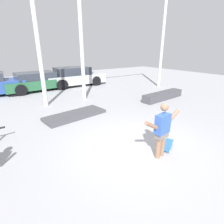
{
  "coord_description": "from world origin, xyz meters",
  "views": [
    {
      "loc": [
        -3.22,
        -3.22,
        2.77
      ],
      "look_at": [
        0.07,
        1.47,
        0.68
      ],
      "focal_mm": 28.0,
      "sensor_mm": 36.0,
      "label": 1
    }
  ],
  "objects_px": {
    "grind_box": "(163,96)",
    "skateboard": "(168,145)",
    "parked_car_silver": "(74,77)",
    "skateboarder": "(162,129)",
    "parked_car_green": "(38,81)",
    "manual_pad": "(75,115)"
  },
  "relations": [
    {
      "from": "grind_box",
      "to": "skateboard",
      "type": "bearing_deg",
      "value": -138.64
    },
    {
      "from": "parked_car_silver",
      "to": "skateboarder",
      "type": "bearing_deg",
      "value": -100.76
    },
    {
      "from": "parked_car_green",
      "to": "parked_car_silver",
      "type": "xyz_separation_m",
      "value": [
        2.71,
        0.04,
        0.07
      ]
    },
    {
      "from": "manual_pad",
      "to": "parked_car_silver",
      "type": "xyz_separation_m",
      "value": [
        2.7,
        6.18,
        0.63
      ]
    },
    {
      "from": "parked_car_green",
      "to": "skateboard",
      "type": "bearing_deg",
      "value": -86.61
    },
    {
      "from": "parked_car_silver",
      "to": "parked_car_green",
      "type": "bearing_deg",
      "value": -178.72
    },
    {
      "from": "skateboarder",
      "to": "skateboard",
      "type": "height_order",
      "value": "skateboarder"
    },
    {
      "from": "grind_box",
      "to": "manual_pad",
      "type": "relative_size",
      "value": 1.13
    },
    {
      "from": "parked_car_silver",
      "to": "manual_pad",
      "type": "bearing_deg",
      "value": -113.1
    },
    {
      "from": "manual_pad",
      "to": "grind_box",
      "type": "bearing_deg",
      "value": -3.88
    },
    {
      "from": "grind_box",
      "to": "parked_car_green",
      "type": "xyz_separation_m",
      "value": [
        -5.28,
        6.5,
        0.42
      ]
    },
    {
      "from": "manual_pad",
      "to": "parked_car_silver",
      "type": "relative_size",
      "value": 0.58
    },
    {
      "from": "grind_box",
      "to": "parked_car_green",
      "type": "height_order",
      "value": "parked_car_green"
    },
    {
      "from": "skateboard",
      "to": "parked_car_green",
      "type": "xyz_separation_m",
      "value": [
        -1.24,
        10.06,
        0.56
      ]
    },
    {
      "from": "parked_car_silver",
      "to": "skateboard",
      "type": "bearing_deg",
      "value": -97.73
    },
    {
      "from": "parked_car_green",
      "to": "parked_car_silver",
      "type": "bearing_deg",
      "value": -2.9
    },
    {
      "from": "skateboarder",
      "to": "skateboard",
      "type": "relative_size",
      "value": 1.92
    },
    {
      "from": "skateboarder",
      "to": "parked_car_green",
      "type": "distance_m",
      "value": 10.26
    },
    {
      "from": "skateboarder",
      "to": "parked_car_silver",
      "type": "height_order",
      "value": "skateboarder"
    },
    {
      "from": "skateboard",
      "to": "parked_car_green",
      "type": "relative_size",
      "value": 0.17
    },
    {
      "from": "grind_box",
      "to": "manual_pad",
      "type": "distance_m",
      "value": 5.29
    },
    {
      "from": "skateboarder",
      "to": "grind_box",
      "type": "height_order",
      "value": "skateboarder"
    }
  ]
}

